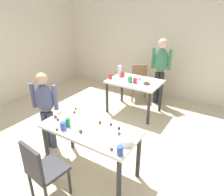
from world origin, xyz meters
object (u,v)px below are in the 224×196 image
chair_near_table (42,169)px  person_adult_far (161,66)px  dining_table_near (90,134)px  pitcher_far (120,71)px  soda_can (68,122)px  chair_far_table (139,80)px  mixing_bowl (126,141)px  person_girl_near (45,106)px  dining_table_far (134,85)px

chair_near_table → person_adult_far: (0.16, 3.44, 0.45)m
chair_near_table → person_adult_far: size_ratio=0.55×
person_adult_far → dining_table_near: bearing=-89.4°
pitcher_far → soda_can: bearing=-77.6°
chair_near_table → pitcher_far: 2.90m
chair_near_table → chair_far_table: size_ratio=1.00×
mixing_bowl → person_adult_far: bearing=102.5°
mixing_bowl → person_girl_near: bearing=175.1°
dining_table_far → person_adult_far: 0.84m
pitcher_far → person_adult_far: bearing=39.9°
dining_table_near → soda_can: soda_can is taller
dining_table_far → soda_can: 2.14m
chair_far_table → mixing_bowl: chair_far_table is taller
chair_near_table → pitcher_far: bearing=101.6°
dining_table_far → chair_far_table: size_ratio=1.29×
dining_table_near → person_adult_far: 2.75m
soda_can → person_adult_far: bearing=85.1°
dining_table_near → chair_near_table: size_ratio=1.56×
chair_far_table → person_girl_near: person_girl_near is taller
person_adult_far → mixing_bowl: person_adult_far is taller
dining_table_near → person_adult_far: (-0.03, 2.73, 0.30)m
dining_table_near → dining_table_far: same height
dining_table_near → mixing_bowl: mixing_bowl is taller
soda_can → pitcher_far: size_ratio=0.49×
dining_table_near → dining_table_far: size_ratio=1.21×
mixing_bowl → pitcher_far: pitcher_far is taller
mixing_bowl → pitcher_far: (-1.35, 2.16, 0.08)m
soda_can → person_girl_near: bearing=162.9°
chair_near_table → mixing_bowl: 1.06m
chair_near_table → soda_can: soda_can is taller
dining_table_far → pitcher_far: bearing=166.3°
person_girl_near → person_adult_far: (0.93, 2.65, 0.16)m
person_girl_near → pitcher_far: (0.19, 2.03, 0.09)m
person_girl_near → dining_table_far: bearing=71.9°
dining_table_far → mixing_bowl: (0.92, -2.05, 0.14)m
dining_table_near → person_girl_near: 0.97m
chair_far_table → mixing_bowl: (1.15, -2.80, 0.29)m
mixing_bowl → soda_can: 0.86m
chair_far_table → mixing_bowl: bearing=-67.8°
pitcher_far → mixing_bowl: bearing=-58.0°
soda_can → chair_near_table: bearing=-81.4°
dining_table_near → soda_can: (-0.27, -0.12, 0.16)m
dining_table_near → person_girl_near: (-0.96, 0.09, 0.14)m
chair_near_table → person_girl_near: bearing=134.5°
dining_table_far → chair_near_table: bearing=-86.9°
dining_table_near → pitcher_far: 2.26m
dining_table_near → mixing_bowl: 0.60m
chair_near_table → chair_far_table: 3.48m
dining_table_near → soda_can: bearing=-155.5°
chair_near_table → soda_can: size_ratio=7.13×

